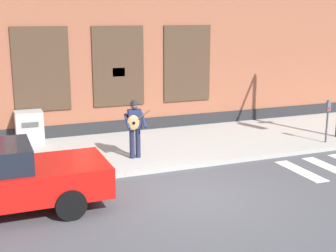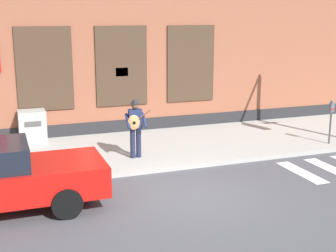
% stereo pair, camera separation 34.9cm
% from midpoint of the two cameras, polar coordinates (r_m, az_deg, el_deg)
% --- Properties ---
extents(ground_plane, '(160.00, 160.00, 0.00)m').
position_cam_midpoint_polar(ground_plane, '(11.26, 2.10, -8.53)').
color(ground_plane, '#4C4C51').
extents(sidewalk, '(28.00, 4.45, 0.12)m').
position_cam_midpoint_polar(sidewalk, '(14.87, -4.23, -2.85)').
color(sidewalk, '#ADAAA3').
rests_on(sidewalk, ground).
extents(building_backdrop, '(28.00, 4.06, 7.13)m').
position_cam_midpoint_polar(building_backdrop, '(18.38, -8.43, 11.19)').
color(building_backdrop, '#99563D').
rests_on(building_backdrop, ground).
extents(busker, '(0.71, 0.56, 1.71)m').
position_cam_midpoint_polar(busker, '(13.53, -4.84, 0.06)').
color(busker, '#1E233D').
rests_on(busker, sidewalk).
extents(parking_meter, '(0.13, 0.11, 1.44)m').
position_cam_midpoint_polar(parking_meter, '(15.99, 18.30, 1.36)').
color(parking_meter, '#47474C').
rests_on(parking_meter, sidewalk).
extents(utility_box, '(0.87, 0.71, 1.07)m').
position_cam_midpoint_polar(utility_box, '(15.86, -17.15, -0.17)').
color(utility_box, '#ADADA8').
rests_on(utility_box, sidewalk).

